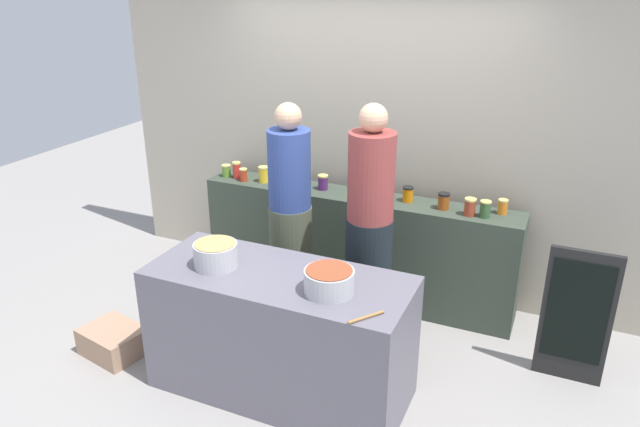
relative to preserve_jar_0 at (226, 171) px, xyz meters
name	(u,v)px	position (x,y,z in m)	size (l,w,h in m)	color
ground	(301,364)	(1.24, -1.08, -0.99)	(12.00, 12.00, 0.00)	gray
storefront_wall	(373,118)	(1.24, 0.37, 0.51)	(4.80, 0.12, 3.00)	#AFA593
display_shelf	(356,246)	(1.24, 0.02, -0.52)	(2.70, 0.36, 0.93)	#364135
prep_table	(280,334)	(1.24, -1.38, -0.55)	(1.70, 0.70, 0.88)	slate
preserve_jar_0	(226,171)	(0.00, 0.00, 0.00)	(0.08, 0.08, 0.11)	#5F9231
preserve_jar_1	(237,170)	(0.11, 0.00, 0.02)	(0.08, 0.08, 0.15)	red
preserve_jar_2	(243,175)	(0.21, -0.05, 0.00)	(0.07, 0.07, 0.11)	#B3371C
preserve_jar_3	(264,174)	(0.38, 0.00, 0.02)	(0.09, 0.09, 0.14)	yellow
preserve_jar_4	(323,182)	(0.93, 0.04, 0.01)	(0.09, 0.09, 0.13)	#4E205D
preserve_jar_5	(363,190)	(1.31, -0.03, 0.02)	(0.07, 0.07, 0.14)	olive
preserve_jar_6	(382,192)	(1.46, 0.01, 0.01)	(0.08, 0.08, 0.14)	#432247
preserve_jar_7	(408,194)	(1.66, 0.05, 0.01)	(0.09, 0.09, 0.12)	orange
preserve_jar_8	(444,201)	(1.96, 0.01, 0.01)	(0.09, 0.09, 0.13)	#934615
preserve_jar_9	(470,207)	(2.17, -0.04, 0.01)	(0.09, 0.09, 0.14)	#9A3922
preserve_jar_10	(485,209)	(2.28, -0.03, 0.01)	(0.08, 0.08, 0.13)	#345B31
preserve_jar_11	(503,207)	(2.39, 0.10, 0.00)	(0.08, 0.08, 0.12)	orange
cooking_pot_left	(216,255)	(0.82, -1.43, -0.03)	(0.28, 0.28, 0.16)	#B7B7BC
cooking_pot_center	(329,281)	(1.62, -1.45, -0.03)	(0.30, 0.30, 0.15)	#B7B7BC
wooden_spoon	(366,317)	(1.92, -1.63, -0.10)	(0.02, 0.02, 0.23)	#9E703D
cook_with_tongs	(290,226)	(0.90, -0.53, -0.17)	(0.34, 0.34, 1.78)	#4E543F
cook_in_cap	(369,241)	(1.58, -0.61, -0.14)	(0.34, 0.34, 1.85)	black
bread_crate	(114,341)	(-0.09, -1.52, -0.88)	(0.44, 0.35, 0.21)	tan
chalkboard_sign	(576,316)	(3.01, -0.46, -0.49)	(0.45, 0.05, 0.98)	black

